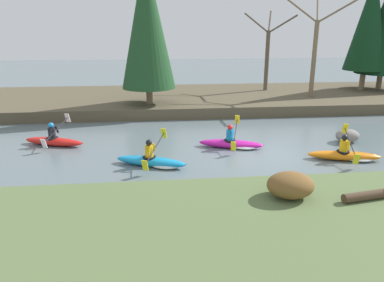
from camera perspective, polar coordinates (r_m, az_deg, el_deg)
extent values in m
plane|color=slate|center=(15.28, 10.82, -2.03)|extent=(90.00, 90.00, 0.00)
cube|color=#5B7042|center=(9.37, 23.21, -13.85)|extent=(44.00, 6.23, 0.67)
cube|color=brown|center=(25.02, 4.11, 6.46)|extent=(44.00, 8.76, 0.62)
cylinder|color=#7A664C|center=(21.79, -6.50, 6.87)|extent=(0.36, 0.36, 0.93)
cone|color=#1E4723|center=(21.45, -6.88, 17.57)|extent=(3.02, 3.02, 7.17)
cylinder|color=#7A664C|center=(29.07, 24.51, 8.48)|extent=(0.36, 0.36, 1.38)
cone|color=#0F3319|center=(28.84, 25.49, 16.09)|extent=(2.85, 2.85, 6.39)
cylinder|color=#7A664C|center=(29.85, 26.63, 8.14)|extent=(0.36, 0.36, 1.12)
cylinder|color=brown|center=(26.73, 11.34, 11.89)|extent=(0.28, 0.28, 4.02)
cylinder|color=brown|center=(26.99, 9.81, 17.32)|extent=(1.51, 1.29, 1.36)
cylinder|color=brown|center=(26.27, 13.66, 16.93)|extent=(1.58, 1.35, 1.20)
cylinder|color=brown|center=(27.47, 11.77, 17.37)|extent=(0.71, 1.69, 1.50)
cylinder|color=#7A664C|center=(24.96, 18.08, 11.77)|extent=(0.28, 0.28, 4.65)
cylinder|color=#7A664C|center=(25.21, 16.32, 18.61)|extent=(1.72, 1.47, 1.56)
cylinder|color=#7A664C|center=(24.60, 21.30, 17.99)|extent=(1.81, 1.54, 1.37)
cylinder|color=#7A664C|center=(25.87, 18.59, 18.56)|extent=(0.80, 1.95, 1.73)
ellipsoid|color=brown|center=(10.05, 14.77, -6.51)|extent=(1.23, 1.03, 0.67)
ellipsoid|color=orange|center=(15.51, 22.13, -2.08)|extent=(2.77, 1.22, 0.34)
cone|color=orange|center=(15.87, 26.48, -2.15)|extent=(0.39, 0.28, 0.20)
cylinder|color=black|center=(15.45, 22.01, -1.57)|extent=(0.58, 0.58, 0.08)
cylinder|color=yellow|center=(15.38, 22.12, -0.68)|extent=(0.36, 0.36, 0.42)
sphere|color=black|center=(15.29, 22.25, 0.48)|extent=(0.28, 0.28, 0.23)
cylinder|color=yellow|center=(15.60, 22.30, -0.12)|extent=(0.14, 0.24, 0.35)
cylinder|color=yellow|center=(15.16, 22.73, -0.66)|extent=(0.14, 0.24, 0.35)
cylinder|color=black|center=(15.40, 23.00, -0.26)|extent=(0.49, 1.87, 0.65)
cube|color=yellow|center=(16.21, 22.30, 1.78)|extent=(0.23, 0.20, 0.41)
cube|color=yellow|center=(14.62, 23.78, -2.53)|extent=(0.23, 0.20, 0.41)
ellipsoid|color=white|center=(15.68, 24.05, -2.41)|extent=(1.23, 0.94, 0.18)
ellipsoid|color=#C61999|center=(15.87, 5.93, -0.43)|extent=(2.76, 1.35, 0.34)
cone|color=#C61999|center=(15.83, 10.41, -0.62)|extent=(0.39, 0.29, 0.20)
cylinder|color=black|center=(15.83, 5.77, 0.08)|extent=(0.60, 0.60, 0.08)
cylinder|color=#1984CC|center=(15.76, 5.79, 0.95)|extent=(0.37, 0.37, 0.42)
sphere|color=red|center=(15.67, 5.83, 2.09)|extent=(0.29, 0.29, 0.23)
cylinder|color=#1984CC|center=(15.96, 6.24, 1.46)|extent=(0.15, 0.24, 0.35)
cylinder|color=#1984CC|center=(15.50, 6.09, 0.99)|extent=(0.15, 0.24, 0.35)
cylinder|color=black|center=(15.71, 6.64, 1.35)|extent=(0.58, 1.84, 0.65)
cube|color=yellow|center=(16.55, 6.92, 3.26)|extent=(0.24, 0.21, 0.41)
cube|color=yellow|center=(14.89, 6.33, -0.78)|extent=(0.24, 0.21, 0.41)
ellipsoid|color=white|center=(15.87, 7.90, -0.81)|extent=(1.25, 0.98, 0.18)
ellipsoid|color=#1993D6|center=(13.85, -6.30, -3.11)|extent=(2.73, 1.57, 0.34)
cone|color=#1993D6|center=(13.44, -1.38, -3.57)|extent=(0.40, 0.32, 0.20)
cylinder|color=black|center=(13.82, -6.51, -2.52)|extent=(0.62, 0.62, 0.08)
cylinder|color=yellow|center=(13.74, -6.55, -1.54)|extent=(0.39, 0.39, 0.42)
sphere|color=black|center=(13.64, -6.59, -0.25)|extent=(0.30, 0.30, 0.23)
cylinder|color=yellow|center=(13.88, -5.80, -0.94)|extent=(0.17, 0.24, 0.35)
cylinder|color=yellow|center=(13.46, -6.55, -1.55)|extent=(0.17, 0.24, 0.35)
cylinder|color=black|center=(13.61, -5.67, -1.13)|extent=(0.75, 1.79, 0.65)
cube|color=yellow|center=(14.37, -4.32, 1.19)|extent=(0.24, 0.22, 0.41)
cube|color=yellow|center=(12.89, -7.18, -3.70)|extent=(0.24, 0.22, 0.41)
ellipsoid|color=white|center=(13.69, -4.15, -3.65)|extent=(1.28, 1.06, 0.18)
ellipsoid|color=red|center=(17.18, -20.31, -0.07)|extent=(2.75, 1.45, 0.34)
cone|color=red|center=(16.53, -16.70, -0.30)|extent=(0.40, 0.30, 0.20)
cylinder|color=black|center=(17.16, -20.50, 0.41)|extent=(0.61, 0.61, 0.08)
cylinder|color=black|center=(17.10, -20.59, 1.21)|extent=(0.38, 0.38, 0.42)
sphere|color=#1E89D1|center=(17.02, -20.70, 2.26)|extent=(0.29, 0.29, 0.23)
cylinder|color=black|center=(17.21, -19.91, 1.68)|extent=(0.16, 0.24, 0.35)
cylinder|color=black|center=(16.83, -20.77, 1.25)|extent=(0.16, 0.24, 0.35)
cylinder|color=black|center=(16.94, -19.98, 1.58)|extent=(0.66, 1.82, 0.65)
cube|color=white|center=(17.64, -18.44, 3.36)|extent=(0.24, 0.21, 0.41)
cube|color=white|center=(16.27, -21.64, -0.36)|extent=(0.24, 0.21, 0.41)
ellipsoid|color=gray|center=(17.89, 22.61, 0.75)|extent=(1.04, 0.81, 0.59)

